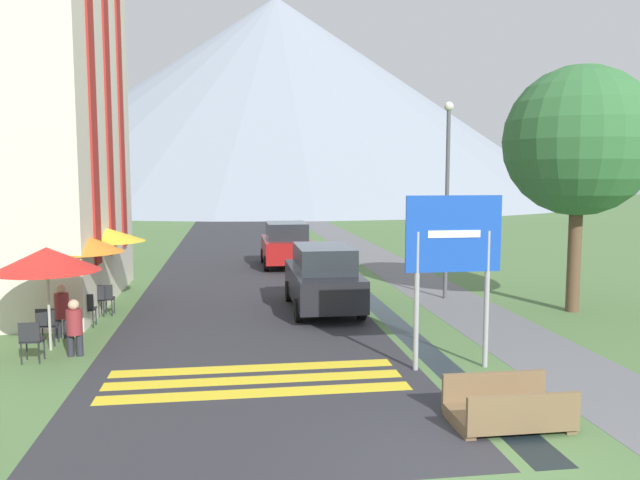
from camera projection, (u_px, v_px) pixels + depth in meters
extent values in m
plane|color=#517542|center=(298.00, 260.00, 27.50)|extent=(160.00, 160.00, 0.00)
cube|color=#2D2D33|center=(238.00, 238.00, 36.99)|extent=(6.40, 60.00, 0.01)
cube|color=slate|center=(339.00, 236.00, 37.85)|extent=(2.20, 60.00, 0.01)
cube|color=black|center=(300.00, 237.00, 37.51)|extent=(0.60, 60.00, 0.00)
cube|color=yellow|center=(257.00, 393.00, 10.76)|extent=(5.44, 0.44, 0.01)
cube|color=yellow|center=(255.00, 380.00, 11.45)|extent=(5.44, 0.44, 0.01)
cube|color=yellow|center=(254.00, 368.00, 12.14)|extent=(5.44, 0.44, 0.01)
cone|color=gray|center=(277.00, 100.00, 89.80)|extent=(83.85, 83.85, 28.83)
cube|color=maroon|center=(93.00, 103.00, 16.05)|extent=(0.06, 0.70, 8.40)
cube|color=maroon|center=(108.00, 111.00, 18.13)|extent=(0.06, 0.70, 8.40)
cube|color=maroon|center=(121.00, 118.00, 20.21)|extent=(0.06, 0.70, 8.40)
cylinder|color=#9E9EA3|center=(416.00, 302.00, 11.92)|extent=(0.10, 0.10, 2.69)
cylinder|color=#9E9EA3|center=(487.00, 299.00, 12.11)|extent=(0.10, 0.10, 2.69)
cube|color=#1947B7|center=(454.00, 234.00, 11.86)|extent=(1.88, 0.05, 1.46)
cube|color=white|center=(454.00, 234.00, 11.83)|extent=(1.04, 0.02, 0.14)
cube|color=brown|center=(507.00, 415.00, 9.41)|extent=(1.70, 1.10, 0.12)
cube|color=brown|center=(524.00, 410.00, 8.88)|extent=(1.70, 0.08, 0.45)
cube|color=brown|center=(494.00, 386.00, 9.89)|extent=(1.70, 0.08, 0.45)
cube|color=brown|center=(459.00, 425.00, 9.32)|extent=(0.16, 0.99, 0.08)
cube|color=brown|center=(555.00, 419.00, 9.53)|extent=(0.16, 0.99, 0.08)
cube|color=black|center=(323.00, 284.00, 17.35)|extent=(1.73, 4.31, 0.84)
cube|color=#23282D|center=(324.00, 258.00, 17.06)|extent=(1.47, 2.37, 0.68)
cylinder|color=black|center=(289.00, 291.00, 18.59)|extent=(0.18, 0.60, 0.60)
cylinder|color=black|center=(343.00, 290.00, 18.82)|extent=(0.18, 0.60, 0.60)
cylinder|color=black|center=(298.00, 310.00, 15.96)|extent=(0.18, 0.60, 0.60)
cylinder|color=black|center=(361.00, 308.00, 16.19)|extent=(0.18, 0.60, 0.60)
cube|color=#A31919|center=(286.00, 249.00, 25.56)|extent=(1.87, 3.87, 0.84)
cube|color=#23282D|center=(287.00, 231.00, 25.29)|extent=(1.59, 2.13, 0.68)
cylinder|color=black|center=(263.00, 256.00, 26.67)|extent=(0.18, 0.60, 0.60)
cylinder|color=black|center=(304.00, 255.00, 26.92)|extent=(0.18, 0.60, 0.60)
cylinder|color=black|center=(266.00, 264.00, 24.30)|extent=(0.18, 0.60, 0.60)
cylinder|color=black|center=(312.00, 263.00, 24.55)|extent=(0.18, 0.60, 0.60)
cube|color=#232328|center=(98.00, 299.00, 16.60)|extent=(0.40, 0.40, 0.04)
cube|color=#232328|center=(96.00, 293.00, 16.40)|extent=(0.40, 0.04, 0.40)
cylinder|color=#232328|center=(93.00, 306.00, 16.77)|extent=(0.03, 0.03, 0.45)
cylinder|color=#232328|center=(106.00, 306.00, 16.82)|extent=(0.03, 0.03, 0.45)
cylinder|color=#232328|center=(90.00, 309.00, 16.43)|extent=(0.03, 0.03, 0.45)
cylinder|color=#232328|center=(104.00, 309.00, 16.48)|extent=(0.03, 0.03, 0.45)
cube|color=#232328|center=(32.00, 340.00, 12.52)|extent=(0.40, 0.40, 0.04)
cube|color=#232328|center=(29.00, 333.00, 12.32)|extent=(0.40, 0.04, 0.40)
cylinder|color=#232328|center=(27.00, 349.00, 12.69)|extent=(0.03, 0.03, 0.45)
cylinder|color=#232328|center=(44.00, 348.00, 12.73)|extent=(0.03, 0.03, 0.45)
cylinder|color=#232328|center=(21.00, 354.00, 12.35)|extent=(0.03, 0.03, 0.45)
cylinder|color=#232328|center=(39.00, 353.00, 12.40)|extent=(0.03, 0.03, 0.45)
cube|color=#232328|center=(87.00, 309.00, 15.42)|extent=(0.40, 0.40, 0.04)
cube|color=#232328|center=(85.00, 302.00, 15.22)|extent=(0.40, 0.04, 0.40)
cylinder|color=#232328|center=(82.00, 317.00, 15.59)|extent=(0.03, 0.03, 0.45)
cylinder|color=#232328|center=(96.00, 316.00, 15.63)|extent=(0.03, 0.03, 0.45)
cylinder|color=#232328|center=(79.00, 320.00, 15.25)|extent=(0.03, 0.03, 0.45)
cylinder|color=#232328|center=(93.00, 319.00, 15.30)|extent=(0.03, 0.03, 0.45)
cube|color=#232328|center=(48.00, 325.00, 13.79)|extent=(0.40, 0.40, 0.04)
cube|color=#232328|center=(45.00, 318.00, 13.59)|extent=(0.40, 0.04, 0.40)
cylinder|color=#232328|center=(43.00, 333.00, 13.96)|extent=(0.03, 0.03, 0.45)
cylinder|color=#232328|center=(59.00, 333.00, 14.00)|extent=(0.03, 0.03, 0.45)
cylinder|color=#232328|center=(38.00, 337.00, 13.62)|extent=(0.03, 0.03, 0.45)
cylinder|color=#232328|center=(54.00, 336.00, 13.67)|extent=(0.03, 0.03, 0.45)
cube|color=#232328|center=(106.00, 299.00, 16.70)|extent=(0.40, 0.40, 0.04)
cube|color=#232328|center=(105.00, 293.00, 16.50)|extent=(0.40, 0.04, 0.40)
cylinder|color=#232328|center=(101.00, 306.00, 16.87)|extent=(0.03, 0.03, 0.45)
cylinder|color=#232328|center=(114.00, 305.00, 16.92)|extent=(0.03, 0.03, 0.45)
cylinder|color=#232328|center=(99.00, 308.00, 16.53)|extent=(0.03, 0.03, 0.45)
cylinder|color=#232328|center=(112.00, 308.00, 16.58)|extent=(0.03, 0.03, 0.45)
cylinder|color=#B7B2A8|center=(49.00, 303.00, 13.30)|extent=(0.06, 0.06, 2.07)
cone|color=red|center=(47.00, 259.00, 13.20)|extent=(2.21, 2.21, 0.52)
cylinder|color=#B7B2A8|center=(82.00, 281.00, 15.75)|extent=(0.06, 0.06, 2.16)
cone|color=orange|center=(80.00, 243.00, 15.64)|extent=(2.14, 2.14, 0.49)
cylinder|color=#B7B2A8|center=(105.00, 268.00, 17.88)|extent=(0.06, 0.06, 2.16)
cone|color=yellow|center=(104.00, 234.00, 17.77)|extent=(2.30, 2.30, 0.41)
cylinder|color=#282833|center=(71.00, 345.00, 12.93)|extent=(0.14, 0.14, 0.46)
cylinder|color=#282833|center=(80.00, 345.00, 12.96)|extent=(0.14, 0.14, 0.46)
cylinder|color=maroon|center=(74.00, 322.00, 12.89)|extent=(0.32, 0.32, 0.53)
sphere|color=tan|center=(74.00, 305.00, 12.86)|extent=(0.22, 0.22, 0.22)
cylinder|color=#282833|center=(59.00, 328.00, 14.39)|extent=(0.14, 0.14, 0.46)
cylinder|color=#282833|center=(67.00, 328.00, 14.42)|extent=(0.14, 0.14, 0.46)
cylinder|color=maroon|center=(62.00, 306.00, 14.35)|extent=(0.32, 0.32, 0.59)
sphere|color=tan|center=(61.00, 289.00, 14.31)|extent=(0.22, 0.22, 0.22)
cylinder|color=#282833|center=(77.00, 301.00, 16.21)|extent=(0.14, 0.14, 0.99)
cylinder|color=#282833|center=(84.00, 300.00, 16.24)|extent=(0.14, 0.14, 0.99)
cylinder|color=gray|center=(80.00, 271.00, 16.14)|extent=(0.32, 0.32, 0.57)
sphere|color=beige|center=(79.00, 256.00, 16.10)|extent=(0.22, 0.22, 0.22)
cylinder|color=#515156|center=(447.00, 206.00, 18.74)|extent=(0.12, 0.12, 5.65)
sphere|color=silver|center=(449.00, 106.00, 18.43)|extent=(0.28, 0.28, 0.28)
cylinder|color=brown|center=(574.00, 258.00, 17.07)|extent=(0.36, 0.36, 2.95)
sphere|color=#336B38|center=(579.00, 141.00, 16.73)|extent=(4.03, 4.03, 4.03)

